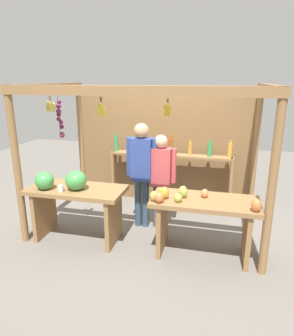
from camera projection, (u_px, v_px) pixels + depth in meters
The scene contains 7 objects.
ground_plane at pixel (150, 222), 5.06m from camera, with size 12.00×12.00×0.00m, color slate.
market_stall at pixel (156, 140), 5.12m from camera, with size 3.42×2.11×2.22m.
fruit_counter_left at pixel (73, 196), 4.36m from camera, with size 1.39×0.64×1.07m.
fruit_counter_right at pixel (202, 213), 3.98m from camera, with size 1.40×0.64×0.96m.
bottle_shelf_unit at pixel (171, 164), 5.48m from camera, with size 2.19×0.22×1.35m.
vendor_man at pixel (142, 166), 4.68m from camera, with size 0.48×0.23×1.67m.
vendor_woman at pixel (161, 174), 4.69m from camera, with size 0.48×0.20×1.49m.
Camera 1 is at (1.06, -4.47, 2.30)m, focal length 32.56 mm.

